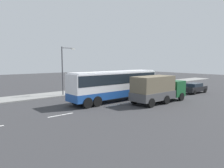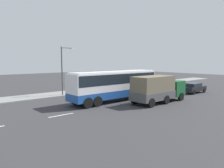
{
  "view_description": "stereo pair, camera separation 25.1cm",
  "coord_description": "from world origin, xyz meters",
  "px_view_note": "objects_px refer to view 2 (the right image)",
  "views": [
    {
      "loc": [
        -14.83,
        -18.67,
        4.78
      ],
      "look_at": [
        0.86,
        -0.08,
        2.08
      ],
      "focal_mm": 33.74,
      "sensor_mm": 36.0,
      "label": 1
    },
    {
      "loc": [
        -15.02,
        -18.5,
        4.78
      ],
      "look_at": [
        0.86,
        -0.08,
        2.08
      ],
      "focal_mm": 33.74,
      "sensor_mm": 36.0,
      "label": 2
    }
  ],
  "objects_px": {
    "coach_bus": "(115,83)",
    "cargo_truck": "(158,88)",
    "pedestrian_near_curb": "(95,85)",
    "street_lamp": "(63,67)",
    "pedestrian_at_crossing": "(96,84)",
    "car_black_sedan": "(194,88)"
  },
  "relations": [
    {
      "from": "car_black_sedan",
      "to": "street_lamp",
      "type": "bearing_deg",
      "value": 147.98
    },
    {
      "from": "car_black_sedan",
      "to": "pedestrian_near_curb",
      "type": "xyz_separation_m",
      "value": [
        -10.63,
        10.19,
        0.31
      ]
    },
    {
      "from": "pedestrian_near_curb",
      "to": "pedestrian_at_crossing",
      "type": "xyz_separation_m",
      "value": [
        0.86,
        0.92,
        0.02
      ]
    },
    {
      "from": "street_lamp",
      "to": "pedestrian_at_crossing",
      "type": "bearing_deg",
      "value": 7.82
    },
    {
      "from": "pedestrian_at_crossing",
      "to": "street_lamp",
      "type": "bearing_deg",
      "value": -49.78
    },
    {
      "from": "coach_bus",
      "to": "pedestrian_near_curb",
      "type": "bearing_deg",
      "value": 71.45
    },
    {
      "from": "car_black_sedan",
      "to": "pedestrian_near_curb",
      "type": "relative_size",
      "value": 2.58
    },
    {
      "from": "pedestrian_at_crossing",
      "to": "coach_bus",
      "type": "bearing_deg",
      "value": 10.95
    },
    {
      "from": "cargo_truck",
      "to": "pedestrian_at_crossing",
      "type": "height_order",
      "value": "cargo_truck"
    },
    {
      "from": "cargo_truck",
      "to": "street_lamp",
      "type": "height_order",
      "value": "street_lamp"
    },
    {
      "from": "cargo_truck",
      "to": "street_lamp",
      "type": "bearing_deg",
      "value": 117.05
    },
    {
      "from": "pedestrian_near_curb",
      "to": "car_black_sedan",
      "type": "bearing_deg",
      "value": -2.64
    },
    {
      "from": "coach_bus",
      "to": "pedestrian_at_crossing",
      "type": "height_order",
      "value": "coach_bus"
    },
    {
      "from": "cargo_truck",
      "to": "coach_bus",
      "type": "bearing_deg",
      "value": 126.58
    },
    {
      "from": "pedestrian_near_curb",
      "to": "street_lamp",
      "type": "relative_size",
      "value": 0.26
    },
    {
      "from": "pedestrian_near_curb",
      "to": "pedestrian_at_crossing",
      "type": "distance_m",
      "value": 1.26
    },
    {
      "from": "cargo_truck",
      "to": "car_black_sedan",
      "type": "xyz_separation_m",
      "value": [
        9.94,
        0.92,
        -0.84
      ]
    },
    {
      "from": "coach_bus",
      "to": "pedestrian_near_curb",
      "type": "relative_size",
      "value": 7.21
    },
    {
      "from": "coach_bus",
      "to": "car_black_sedan",
      "type": "xyz_separation_m",
      "value": [
        12.95,
        -3.02,
        -1.4
      ]
    },
    {
      "from": "coach_bus",
      "to": "cargo_truck",
      "type": "distance_m",
      "value": 4.99
    },
    {
      "from": "car_black_sedan",
      "to": "pedestrian_at_crossing",
      "type": "distance_m",
      "value": 14.8
    },
    {
      "from": "cargo_truck",
      "to": "pedestrian_near_curb",
      "type": "relative_size",
      "value": 4.53
    }
  ]
}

